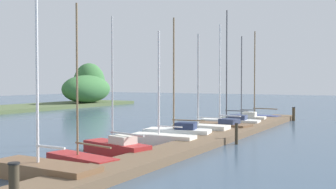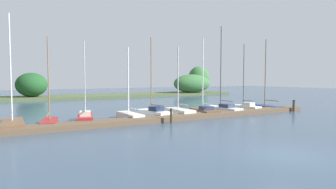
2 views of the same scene
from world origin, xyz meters
TOP-DOWN VIEW (x-y plane):
  - ground at (0.00, 0.00)m, footprint 160.00×160.00m
  - dock_pier at (0.00, 10.98)m, footprint 30.75×1.80m
  - far_shore at (-4.77, 39.33)m, footprint 57.59×8.00m
  - sailboat_1 at (-10.30, 12.73)m, footprint 1.33×4.21m
  - sailboat_2 at (-8.04, 13.09)m, footprint 1.55×3.55m
  - sailboat_3 at (-5.51, 13.30)m, footprint 1.78×3.76m
  - sailboat_4 at (-2.15, 12.98)m, footprint 1.18×3.60m
  - sailboat_5 at (0.09, 13.26)m, footprint 1.89×3.94m
  - sailboat_6 at (2.52, 12.99)m, footprint 1.33×3.56m
  - sailboat_7 at (4.86, 12.47)m, footprint 1.90×3.99m
  - sailboat_8 at (7.45, 12.97)m, footprint 1.60×4.44m
  - sailboat_9 at (10.38, 12.93)m, footprint 1.52×3.54m
  - sailboat_10 at (13.42, 12.90)m, footprint 1.60×4.04m
  - mooring_piling_1 at (-0.15, 9.65)m, footprint 0.19×0.19m
  - mooring_piling_2 at (14.00, 9.89)m, footprint 0.28×0.28m

SIDE VIEW (x-z plane):
  - ground at x=0.00m, z-range 0.00..0.00m
  - dock_pier at x=0.00m, z-range 0.00..0.35m
  - sailboat_2 at x=-8.04m, z-range -2.81..3.37m
  - sailboat_10 at x=13.42m, z-range -3.38..4.04m
  - sailboat_1 at x=-10.30m, z-range -3.38..4.06m
  - sailboat_4 at x=-2.15m, z-range -2.53..3.23m
  - sailboat_3 at x=-5.51m, z-range -2.68..3.39m
  - sailboat_9 at x=10.38m, z-range -3.00..3.72m
  - sailboat_6 at x=2.52m, z-range -2.68..3.40m
  - sailboat_7 at x=4.86m, z-range -3.09..3.84m
  - sailboat_8 at x=7.45m, z-range -3.75..4.52m
  - sailboat_5 at x=0.09m, z-range -2.99..3.77m
  - mooring_piling_1 at x=-0.15m, z-range 0.01..1.09m
  - mooring_piling_2 at x=14.00m, z-range 0.01..1.12m
  - far_shore at x=-4.77m, z-range -1.15..6.41m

